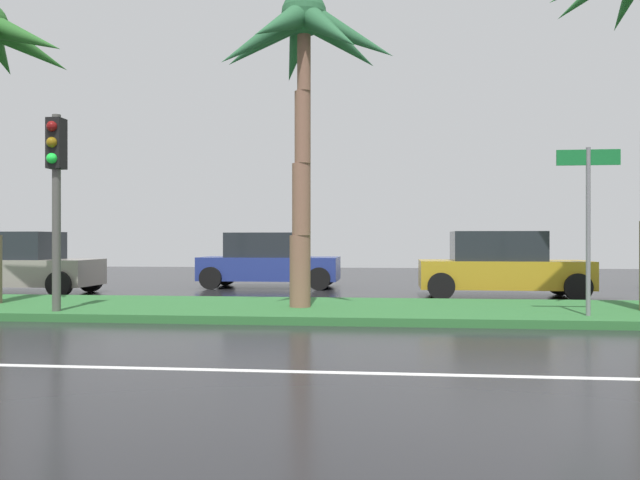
{
  "coord_description": "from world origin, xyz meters",
  "views": [
    {
      "loc": [
        -1.64,
        -5.47,
        1.51
      ],
      "look_at": [
        -3.6,
        12.05,
        1.49
      ],
      "focal_mm": 37.26,
      "sensor_mm": 36.0,
      "label": 1
    }
  ],
  "objects_px": {
    "car_in_traffic_leading": "(17,264)",
    "car_in_traffic_third": "(501,266)",
    "car_in_traffic_second": "(268,261)",
    "street_name_sign": "(588,207)",
    "palm_tree_centre_left": "(303,52)",
    "traffic_signal_median_left": "(56,176)"
  },
  "relations": [
    {
      "from": "street_name_sign",
      "to": "car_in_traffic_leading",
      "type": "distance_m",
      "value": 14.79
    },
    {
      "from": "palm_tree_centre_left",
      "to": "car_in_traffic_third",
      "type": "xyz_separation_m",
      "value": [
        4.58,
        4.59,
        -4.41
      ]
    },
    {
      "from": "street_name_sign",
      "to": "car_in_traffic_leading",
      "type": "relative_size",
      "value": 0.7
    },
    {
      "from": "palm_tree_centre_left",
      "to": "car_in_traffic_second",
      "type": "distance_m",
      "value": 8.84
    },
    {
      "from": "car_in_traffic_second",
      "to": "car_in_traffic_leading",
      "type": "bearing_deg",
      "value": -154.37
    },
    {
      "from": "street_name_sign",
      "to": "car_in_traffic_leading",
      "type": "xyz_separation_m",
      "value": [
        -13.83,
        5.09,
        -1.25
      ]
    },
    {
      "from": "street_name_sign",
      "to": "car_in_traffic_second",
      "type": "xyz_separation_m",
      "value": [
        -7.35,
        8.2,
        -1.25
      ]
    },
    {
      "from": "car_in_traffic_leading",
      "to": "car_in_traffic_third",
      "type": "relative_size",
      "value": 1.0
    },
    {
      "from": "traffic_signal_median_left",
      "to": "car_in_traffic_second",
      "type": "height_order",
      "value": "traffic_signal_median_left"
    },
    {
      "from": "street_name_sign",
      "to": "palm_tree_centre_left",
      "type": "bearing_deg",
      "value": 170.86
    },
    {
      "from": "car_in_traffic_leading",
      "to": "traffic_signal_median_left",
      "type": "bearing_deg",
      "value": -53.45
    },
    {
      "from": "car_in_traffic_leading",
      "to": "car_in_traffic_third",
      "type": "distance_m",
      "value": 13.17
    },
    {
      "from": "car_in_traffic_leading",
      "to": "car_in_traffic_second",
      "type": "bearing_deg",
      "value": 25.63
    },
    {
      "from": "palm_tree_centre_left",
      "to": "street_name_sign",
      "type": "xyz_separation_m",
      "value": [
        5.24,
        -0.84,
        -3.16
      ]
    },
    {
      "from": "traffic_signal_median_left",
      "to": "car_in_traffic_leading",
      "type": "distance_m",
      "value": 7.02
    },
    {
      "from": "street_name_sign",
      "to": "car_in_traffic_third",
      "type": "xyz_separation_m",
      "value": [
        -0.66,
        5.43,
        -1.25
      ]
    },
    {
      "from": "palm_tree_centre_left",
      "to": "car_in_traffic_third",
      "type": "relative_size",
      "value": 1.47
    },
    {
      "from": "car_in_traffic_third",
      "to": "street_name_sign",
      "type": "bearing_deg",
      "value": -83.03
    },
    {
      "from": "car_in_traffic_third",
      "to": "car_in_traffic_leading",
      "type": "bearing_deg",
      "value": -178.52
    },
    {
      "from": "palm_tree_centre_left",
      "to": "car_in_traffic_third",
      "type": "bearing_deg",
      "value": 45.05
    },
    {
      "from": "street_name_sign",
      "to": "car_in_traffic_third",
      "type": "relative_size",
      "value": 0.7
    },
    {
      "from": "palm_tree_centre_left",
      "to": "car_in_traffic_second",
      "type": "xyz_separation_m",
      "value": [
        -2.11,
        7.36,
        -4.41
      ]
    }
  ]
}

